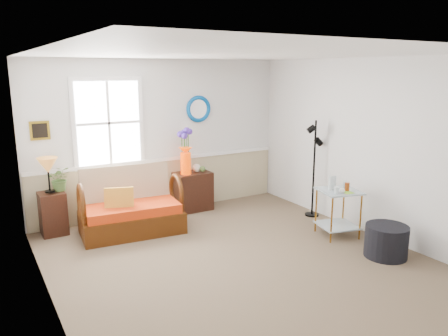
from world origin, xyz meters
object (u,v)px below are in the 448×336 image
lamp_stand (53,213)px  side_table (338,213)px  loveseat (131,201)px  cabinet (193,191)px  ottoman (386,241)px  floor_lamp (314,169)px

lamp_stand → side_table: 4.25m
side_table → loveseat: bearing=146.9°
loveseat → lamp_stand: 1.17m
loveseat → cabinet: 1.40m
cabinet → side_table: 2.55m
loveseat → side_table: size_ratio=2.13×
side_table → ottoman: side_table is taller
lamp_stand → loveseat: bearing=-26.8°
lamp_stand → ottoman: bearing=-40.4°
loveseat → cabinet: (1.29, 0.51, -0.15)m
ottoman → cabinet: bearing=113.0°
loveseat → lamp_stand: size_ratio=2.30×
lamp_stand → side_table: size_ratio=0.92×
loveseat → side_table: bearing=-27.3°
cabinet → ottoman: bearing=-66.6°
floor_lamp → loveseat: bearing=-170.9°
side_table → floor_lamp: 1.05m
ottoman → loveseat: bearing=135.3°
lamp_stand → cabinet: 2.33m
lamp_stand → floor_lamp: size_ratio=0.40×
side_table → ottoman: size_ratio=1.26×
ottoman → side_table: bearing=90.5°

